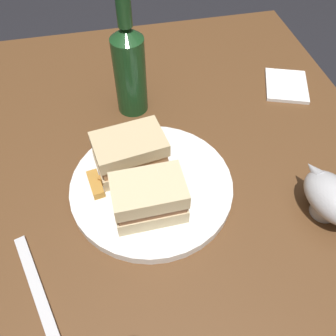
{
  "coord_description": "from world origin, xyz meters",
  "views": [
    {
      "loc": [
        -0.4,
        0.12,
        1.23
      ],
      "look_at": [
        -0.02,
        0.03,
        0.75
      ],
      "focal_mm": 38.32,
      "sensor_mm": 36.0,
      "label": 1
    }
  ],
  "objects_px": {
    "gravy_boat": "(331,197)",
    "fork": "(37,288)",
    "plate": "(152,186)",
    "sandwich_half_left": "(130,153)",
    "cider_bottle": "(129,67)",
    "napkin": "(286,86)",
    "sandwich_half_right": "(149,198)"
  },
  "relations": [
    {
      "from": "gravy_boat",
      "to": "fork",
      "type": "relative_size",
      "value": 0.7
    },
    {
      "from": "plate",
      "to": "fork",
      "type": "relative_size",
      "value": 1.55
    },
    {
      "from": "sandwich_half_left",
      "to": "cider_bottle",
      "type": "height_order",
      "value": "cider_bottle"
    },
    {
      "from": "cider_bottle",
      "to": "fork",
      "type": "relative_size",
      "value": 1.42
    },
    {
      "from": "napkin",
      "to": "plate",
      "type": "bearing_deg",
      "value": 121.63
    },
    {
      "from": "sandwich_half_left",
      "to": "gravy_boat",
      "type": "height_order",
      "value": "sandwich_half_left"
    },
    {
      "from": "fork",
      "to": "napkin",
      "type": "bearing_deg",
      "value": 105.41
    },
    {
      "from": "sandwich_half_right",
      "to": "fork",
      "type": "height_order",
      "value": "sandwich_half_right"
    },
    {
      "from": "sandwich_half_left",
      "to": "fork",
      "type": "distance_m",
      "value": 0.25
    },
    {
      "from": "sandwich_half_left",
      "to": "sandwich_half_right",
      "type": "relative_size",
      "value": 1.14
    },
    {
      "from": "plate",
      "to": "sandwich_half_right",
      "type": "height_order",
      "value": "sandwich_half_right"
    },
    {
      "from": "sandwich_half_right",
      "to": "gravy_boat",
      "type": "height_order",
      "value": "sandwich_half_right"
    },
    {
      "from": "sandwich_half_left",
      "to": "fork",
      "type": "height_order",
      "value": "sandwich_half_left"
    },
    {
      "from": "napkin",
      "to": "sandwich_half_right",
      "type": "bearing_deg",
      "value": 126.49
    },
    {
      "from": "napkin",
      "to": "fork",
      "type": "distance_m",
      "value": 0.65
    },
    {
      "from": "sandwich_half_right",
      "to": "fork",
      "type": "distance_m",
      "value": 0.21
    },
    {
      "from": "sandwich_half_right",
      "to": "plate",
      "type": "bearing_deg",
      "value": -13.34
    },
    {
      "from": "plate",
      "to": "sandwich_half_left",
      "type": "xyz_separation_m",
      "value": [
        0.05,
        0.03,
        0.04
      ]
    },
    {
      "from": "plate",
      "to": "cider_bottle",
      "type": "relative_size",
      "value": 1.1
    },
    {
      "from": "napkin",
      "to": "cider_bottle",
      "type": "bearing_deg",
      "value": 89.1
    },
    {
      "from": "gravy_boat",
      "to": "cider_bottle",
      "type": "distance_m",
      "value": 0.43
    },
    {
      "from": "sandwich_half_left",
      "to": "napkin",
      "type": "bearing_deg",
      "value": -65.86
    },
    {
      "from": "gravy_boat",
      "to": "sandwich_half_right",
      "type": "bearing_deg",
      "value": 79.39
    },
    {
      "from": "sandwich_half_right",
      "to": "fork",
      "type": "relative_size",
      "value": 0.63
    },
    {
      "from": "plate",
      "to": "sandwich_half_right",
      "type": "xyz_separation_m",
      "value": [
        -0.05,
        0.01,
        0.04
      ]
    },
    {
      "from": "plate",
      "to": "fork",
      "type": "xyz_separation_m",
      "value": [
        -0.14,
        0.19,
        -0.01
      ]
    },
    {
      "from": "plate",
      "to": "sandwich_half_left",
      "type": "height_order",
      "value": "sandwich_half_left"
    },
    {
      "from": "plate",
      "to": "fork",
      "type": "distance_m",
      "value": 0.24
    },
    {
      "from": "cider_bottle",
      "to": "sandwich_half_right",
      "type": "bearing_deg",
      "value": 177.17
    },
    {
      "from": "plate",
      "to": "napkin",
      "type": "bearing_deg",
      "value": -58.37
    },
    {
      "from": "cider_bottle",
      "to": "gravy_boat",
      "type": "bearing_deg",
      "value": -140.33
    },
    {
      "from": "cider_bottle",
      "to": "fork",
      "type": "xyz_separation_m",
      "value": [
        -0.36,
        0.2,
        -0.1
      ]
    }
  ]
}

